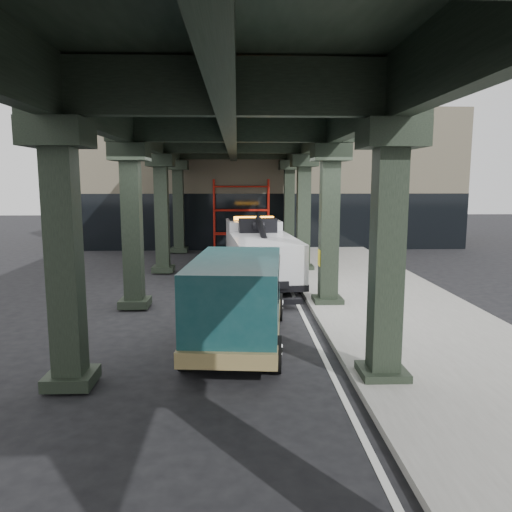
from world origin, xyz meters
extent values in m
plane|color=black|center=(0.00, 0.00, 0.00)|extent=(90.00, 90.00, 0.00)
cube|color=gray|center=(4.50, 2.00, 0.07)|extent=(5.00, 40.00, 0.15)
cube|color=silver|center=(1.70, 2.00, 0.01)|extent=(0.12, 38.00, 0.01)
cube|color=black|center=(2.60, -4.00, 2.50)|extent=(0.55, 0.55, 5.00)
cube|color=black|center=(2.60, -4.00, 4.75)|extent=(1.10, 1.10, 0.50)
cube|color=black|center=(2.60, -4.00, 0.18)|extent=(0.90, 0.90, 0.24)
cube|color=black|center=(2.60, 2.00, 2.50)|extent=(0.55, 0.55, 5.00)
cube|color=black|center=(2.60, 2.00, 4.75)|extent=(1.10, 1.10, 0.50)
cube|color=black|center=(2.60, 2.00, 0.18)|extent=(0.90, 0.90, 0.24)
cube|color=black|center=(2.60, 8.00, 2.50)|extent=(0.55, 0.55, 5.00)
cube|color=black|center=(2.60, 8.00, 4.75)|extent=(1.10, 1.10, 0.50)
cube|color=black|center=(2.60, 8.00, 0.18)|extent=(0.90, 0.90, 0.24)
cube|color=black|center=(2.60, 14.00, 2.50)|extent=(0.55, 0.55, 5.00)
cube|color=black|center=(2.60, 14.00, 4.75)|extent=(1.10, 1.10, 0.50)
cube|color=black|center=(2.60, 14.00, 0.18)|extent=(0.90, 0.90, 0.24)
cube|color=black|center=(-3.40, -4.00, 2.50)|extent=(0.55, 0.55, 5.00)
cube|color=black|center=(-3.40, -4.00, 4.75)|extent=(1.10, 1.10, 0.50)
cube|color=black|center=(-3.40, -4.00, 0.18)|extent=(0.90, 0.90, 0.24)
cube|color=black|center=(-3.40, 2.00, 2.50)|extent=(0.55, 0.55, 5.00)
cube|color=black|center=(-3.40, 2.00, 4.75)|extent=(1.10, 1.10, 0.50)
cube|color=black|center=(-3.40, 2.00, 0.18)|extent=(0.90, 0.90, 0.24)
cube|color=black|center=(-3.40, 8.00, 2.50)|extent=(0.55, 0.55, 5.00)
cube|color=black|center=(-3.40, 8.00, 4.75)|extent=(1.10, 1.10, 0.50)
cube|color=black|center=(-3.40, 8.00, 0.18)|extent=(0.90, 0.90, 0.24)
cube|color=black|center=(-3.40, 14.00, 2.50)|extent=(0.55, 0.55, 5.00)
cube|color=black|center=(-3.40, 14.00, 4.75)|extent=(1.10, 1.10, 0.50)
cube|color=black|center=(-3.40, 14.00, 0.18)|extent=(0.90, 0.90, 0.24)
cube|color=black|center=(2.60, 2.00, 5.55)|extent=(0.35, 32.00, 1.10)
cube|color=black|center=(-3.40, 2.00, 5.55)|extent=(0.35, 32.00, 1.10)
cube|color=black|center=(-0.40, 2.00, 5.55)|extent=(0.35, 32.00, 1.10)
cube|color=black|center=(-0.40, 2.00, 6.25)|extent=(7.40, 32.00, 0.30)
cube|color=#C6B793|center=(2.00, 20.00, 4.00)|extent=(22.00, 10.00, 8.00)
cylinder|color=#B8190E|center=(-1.50, 14.90, 2.00)|extent=(0.08, 0.08, 4.00)
cylinder|color=#B8190E|center=(-1.50, 14.10, 2.00)|extent=(0.08, 0.08, 4.00)
cylinder|color=#B8190E|center=(1.50, 14.90, 2.00)|extent=(0.08, 0.08, 4.00)
cylinder|color=#B8190E|center=(1.50, 14.10, 2.00)|extent=(0.08, 0.08, 4.00)
cylinder|color=#B8190E|center=(0.00, 14.90, 1.00)|extent=(3.00, 0.08, 0.08)
cylinder|color=#B8190E|center=(0.00, 14.90, 2.30)|extent=(3.00, 0.08, 0.08)
cylinder|color=#B8190E|center=(0.00, 14.90, 3.60)|extent=(3.00, 0.08, 0.08)
cube|color=black|center=(0.65, 5.61, 0.65)|extent=(1.51, 6.98, 0.23)
cube|color=silver|center=(0.46, 7.96, 1.43)|extent=(2.35, 2.39, 1.66)
cube|color=silver|center=(0.37, 8.92, 0.97)|extent=(2.22, 0.83, 0.83)
cube|color=black|center=(0.44, 8.19, 1.89)|extent=(2.13, 1.37, 0.79)
cube|color=silver|center=(0.74, 4.55, 1.25)|extent=(2.60, 4.79, 1.29)
cube|color=orange|center=(0.47, 7.77, 2.36)|extent=(1.68, 0.40, 0.15)
cube|color=black|center=(0.59, 6.39, 2.17)|extent=(1.52, 0.68, 0.55)
cylinder|color=black|center=(0.73, 4.74, 1.94)|extent=(0.49, 3.24, 1.24)
cube|color=black|center=(0.94, 2.20, 0.32)|extent=(0.39, 1.31, 0.17)
cube|color=black|center=(1.00, 1.56, 0.28)|extent=(1.49, 0.36, 0.17)
cylinder|color=black|center=(-0.58, 8.15, 0.51)|extent=(0.41, 1.04, 1.02)
cylinder|color=silver|center=(-0.58, 8.15, 0.51)|extent=(0.41, 0.59, 0.56)
cylinder|color=black|center=(1.44, 8.32, 0.51)|extent=(0.41, 1.04, 1.02)
cylinder|color=silver|center=(1.44, 8.32, 0.51)|extent=(0.41, 0.59, 0.56)
cylinder|color=black|center=(-0.32, 5.11, 0.51)|extent=(0.41, 1.04, 1.02)
cylinder|color=silver|center=(-0.32, 5.11, 0.51)|extent=(0.41, 0.59, 0.56)
cylinder|color=black|center=(1.70, 5.28, 0.51)|extent=(0.41, 1.04, 1.02)
cylinder|color=silver|center=(1.70, 5.28, 0.51)|extent=(0.41, 0.59, 0.56)
cylinder|color=black|center=(-0.22, 3.91, 0.51)|extent=(0.41, 1.04, 1.02)
cylinder|color=silver|center=(-0.22, 3.91, 0.51)|extent=(0.41, 0.59, 0.56)
cylinder|color=black|center=(1.80, 4.08, 0.51)|extent=(0.41, 1.04, 1.02)
cylinder|color=silver|center=(1.80, 4.08, 0.51)|extent=(0.41, 0.59, 0.56)
cube|color=#10383B|center=(0.00, 0.60, 0.88)|extent=(1.98, 1.19, 0.83)
cube|color=#10383B|center=(-0.24, -1.93, 1.25)|extent=(2.32, 4.32, 1.80)
cube|color=olive|center=(-0.21, -1.57, 0.51)|extent=(2.46, 5.34, 0.32)
cube|color=black|center=(-0.04, 0.23, 1.62)|extent=(1.83, 0.57, 0.77)
cube|color=black|center=(-0.22, -1.66, 1.71)|extent=(2.27, 3.50, 0.51)
cube|color=silver|center=(0.04, 1.08, 0.51)|extent=(1.85, 0.28, 0.28)
cylinder|color=black|center=(-0.93, 0.64, 0.39)|extent=(0.33, 0.80, 0.78)
cylinder|color=silver|center=(-0.93, 0.64, 0.39)|extent=(0.33, 0.45, 0.43)
cylinder|color=black|center=(0.91, 0.46, 0.39)|extent=(0.33, 0.80, 0.78)
cylinder|color=silver|center=(0.91, 0.46, 0.39)|extent=(0.33, 0.45, 0.43)
cylinder|color=black|center=(-1.29, -3.23, 0.39)|extent=(0.33, 0.80, 0.78)
cylinder|color=silver|center=(-1.29, -3.23, 0.39)|extent=(0.33, 0.45, 0.43)
cylinder|color=black|center=(0.55, -3.40, 0.39)|extent=(0.33, 0.80, 0.78)
cylinder|color=silver|center=(0.55, -3.40, 0.39)|extent=(0.33, 0.45, 0.43)
camera|label=1|loc=(-0.21, -13.18, 3.91)|focal=35.00mm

